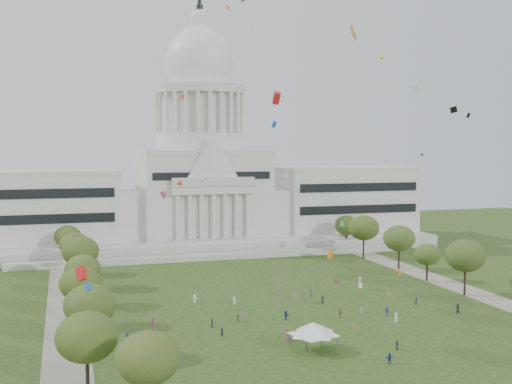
% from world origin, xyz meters
% --- Properties ---
extents(ground, '(400.00, 400.00, 0.00)m').
position_xyz_m(ground, '(0.00, 0.00, 0.00)').
color(ground, '#2C4216').
rests_on(ground, ground).
extents(capitol, '(160.00, 64.50, 91.30)m').
position_xyz_m(capitol, '(0.00, 113.59, 22.30)').
color(capitol, beige).
rests_on(capitol, ground).
extents(path_left, '(8.00, 160.00, 0.04)m').
position_xyz_m(path_left, '(-48.00, 30.00, 0.02)').
color(path_left, gray).
rests_on(path_left, ground).
extents(path_right, '(8.00, 160.00, 0.04)m').
position_xyz_m(path_right, '(48.00, 30.00, 0.02)').
color(path_right, gray).
rests_on(path_right, ground).
extents(row_tree_l_0, '(8.85, 8.85, 12.59)m').
position_xyz_m(row_tree_l_0, '(-45.26, -21.68, 8.95)').
color(row_tree_l_0, black).
rests_on(row_tree_l_0, ground).
extents(row_tree_l_1, '(8.86, 8.86, 12.59)m').
position_xyz_m(row_tree_l_1, '(-44.07, -2.96, 8.95)').
color(row_tree_l_1, black).
rests_on(row_tree_l_1, ground).
extents(row_tree_l_2, '(8.42, 8.42, 11.97)m').
position_xyz_m(row_tree_l_2, '(-45.04, 17.30, 8.51)').
color(row_tree_l_2, black).
rests_on(row_tree_l_2, ground).
extents(row_tree_r_2, '(9.55, 9.55, 13.58)m').
position_xyz_m(row_tree_r_2, '(44.17, 17.44, 9.66)').
color(row_tree_r_2, black).
rests_on(row_tree_r_2, ground).
extents(row_tree_l_3, '(8.12, 8.12, 11.55)m').
position_xyz_m(row_tree_l_3, '(-44.09, 33.92, 8.21)').
color(row_tree_l_3, black).
rests_on(row_tree_l_3, ground).
extents(row_tree_r_3, '(7.01, 7.01, 9.98)m').
position_xyz_m(row_tree_r_3, '(44.40, 34.48, 7.08)').
color(row_tree_r_3, black).
rests_on(row_tree_r_3, ground).
extents(row_tree_l_4, '(9.29, 9.29, 13.21)m').
position_xyz_m(row_tree_l_4, '(-44.08, 52.42, 9.39)').
color(row_tree_l_4, black).
rests_on(row_tree_l_4, ground).
extents(row_tree_r_4, '(9.19, 9.19, 13.06)m').
position_xyz_m(row_tree_r_4, '(44.76, 50.04, 9.29)').
color(row_tree_r_4, black).
rests_on(row_tree_r_4, ground).
extents(row_tree_l_5, '(8.33, 8.33, 11.85)m').
position_xyz_m(row_tree_l_5, '(-45.22, 71.01, 8.42)').
color(row_tree_l_5, black).
rests_on(row_tree_l_5, ground).
extents(row_tree_r_5, '(9.82, 9.82, 13.96)m').
position_xyz_m(row_tree_r_5, '(43.49, 70.19, 9.93)').
color(row_tree_r_5, black).
rests_on(row_tree_r_5, ground).
extents(row_tree_l_6, '(8.19, 8.19, 11.64)m').
position_xyz_m(row_tree_l_6, '(-46.87, 89.14, 8.27)').
color(row_tree_l_6, black).
rests_on(row_tree_l_6, ground).
extents(row_tree_r_6, '(8.42, 8.42, 11.97)m').
position_xyz_m(row_tree_r_6, '(45.96, 88.13, 8.51)').
color(row_tree_r_6, black).
rests_on(row_tree_r_6, ground).
extents(near_tree_0, '(8.47, 8.47, 12.04)m').
position_xyz_m(near_tree_0, '(-38.00, -32.00, 8.56)').
color(near_tree_0, black).
rests_on(near_tree_0, ground).
extents(event_tent, '(11.56, 11.56, 5.18)m').
position_xyz_m(event_tent, '(-6.44, -10.91, 4.02)').
color(event_tent, '#4C4C4C').
rests_on(event_tent, ground).
extents(person_0, '(1.10, 1.10, 1.93)m').
position_xyz_m(person_0, '(33.11, 4.05, 0.96)').
color(person_0, '#26262B').
rests_on(person_0, ground).
extents(person_2, '(0.90, 0.92, 1.63)m').
position_xyz_m(person_2, '(28.08, 12.37, 0.82)').
color(person_2, navy).
rests_on(person_2, ground).
extents(person_3, '(1.37, 1.39, 2.00)m').
position_xyz_m(person_3, '(17.30, 6.30, 1.00)').
color(person_3, navy).
rests_on(person_3, ground).
extents(person_4, '(0.68, 1.21, 2.04)m').
position_xyz_m(person_4, '(7.04, 7.54, 1.02)').
color(person_4, olive).
rests_on(person_4, ground).
extents(person_5, '(1.33, 2.00, 2.01)m').
position_xyz_m(person_5, '(-4.36, 9.27, 1.00)').
color(person_5, navy).
rests_on(person_5, ground).
extents(person_6, '(0.53, 0.80, 1.63)m').
position_xyz_m(person_6, '(7.93, -14.68, 0.82)').
color(person_6, '#26262B').
rests_on(person_6, ground).
extents(person_7, '(0.76, 0.70, 1.69)m').
position_xyz_m(person_7, '(-7.86, -11.25, 0.84)').
color(person_7, '#4C4C51').
rests_on(person_7, ground).
extents(person_8, '(0.88, 0.75, 1.56)m').
position_xyz_m(person_8, '(-14.33, 10.69, 0.78)').
color(person_8, '#4C4C51').
rests_on(person_8, ground).
extents(person_9, '(1.11, 1.24, 1.72)m').
position_xyz_m(person_9, '(21.82, 3.45, 0.86)').
color(person_9, olive).
rests_on(person_9, ground).
extents(person_10, '(0.78, 1.15, 1.79)m').
position_xyz_m(person_10, '(12.68, 8.92, 0.89)').
color(person_10, silver).
rests_on(person_10, ground).
extents(person_11, '(1.68, 0.75, 1.77)m').
position_xyz_m(person_11, '(3.12, -20.81, 0.88)').
color(person_11, navy).
rests_on(person_11, ground).
extents(distant_crowd, '(63.47, 39.58, 1.95)m').
position_xyz_m(distant_crowd, '(-12.68, 14.31, 0.88)').
color(distant_crowd, '#B21E1E').
rests_on(distant_crowd, ground).
extents(kite_swarm, '(92.07, 100.21, 64.58)m').
position_xyz_m(kite_swarm, '(1.01, 9.03, 27.17)').
color(kite_swarm, white).
rests_on(kite_swarm, ground).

